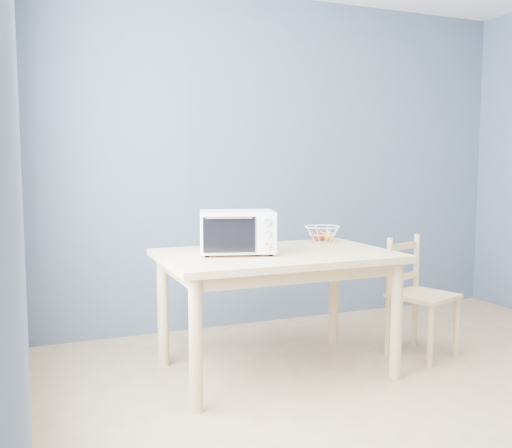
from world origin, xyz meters
name	(u,v)px	position (x,y,z in m)	size (l,w,h in m)	color
room	(501,160)	(0.00, 0.00, 1.30)	(4.01, 4.51, 2.61)	tan
dining_table	(276,269)	(-0.58, 1.16, 0.65)	(1.40, 0.90, 0.75)	#DABA83
toaster_oven	(234,231)	(-0.84, 1.19, 0.89)	(0.50, 0.40, 0.26)	white
fruit_basket	(322,234)	(-0.10, 1.46, 0.81)	(0.26, 0.26, 0.11)	white
dining_chair	(418,297)	(0.44, 1.10, 0.39)	(0.47, 0.47, 0.80)	#DABA83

